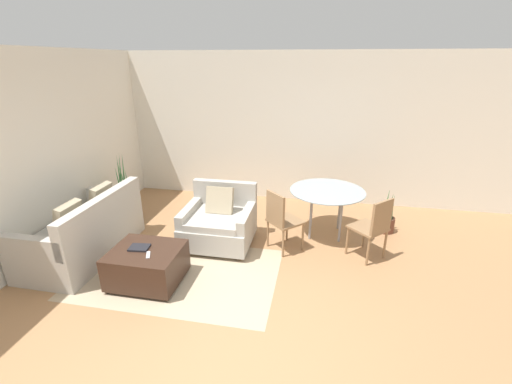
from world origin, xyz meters
TOP-DOWN VIEW (x-y plane):
  - ground_plane at (0.00, 0.00)m, footprint 20.00×20.00m
  - wall_back at (0.00, 3.77)m, footprint 12.00×0.06m
  - wall_left at (-2.91, 1.50)m, footprint 0.06×12.00m
  - area_rug at (-0.89, 0.91)m, footprint 2.54×1.61m
  - couch at (-2.33, 1.11)m, footprint 0.91×1.72m
  - armchair at (-0.60, 1.79)m, footprint 0.99×0.93m
  - ottoman at (-1.19, 0.67)m, footprint 0.83×0.71m
  - book_stack at (-1.27, 0.69)m, footprint 0.25×0.20m
  - tv_remote_primary at (-1.09, 0.57)m, footprint 0.10×0.16m
  - potted_plant at (-2.45, 2.34)m, footprint 0.36×0.36m
  - dining_table at (0.95, 2.37)m, footprint 1.14×1.14m
  - dining_chair_near_left at (0.32, 1.75)m, footprint 0.59×0.59m
  - dining_chair_near_right at (1.58, 1.75)m, footprint 0.59×0.59m
  - potted_plant_small at (1.92, 2.63)m, footprint 0.25×0.25m

SIDE VIEW (x-z plane):
  - ground_plane at x=0.00m, z-range 0.00..0.00m
  - area_rug at x=-0.89m, z-range 0.00..0.01m
  - potted_plant_small at x=1.92m, z-range -0.17..0.55m
  - ottoman at x=-1.19m, z-range 0.02..0.47m
  - potted_plant at x=-2.45m, z-range -0.32..0.83m
  - couch at x=-2.33m, z-range -0.15..0.77m
  - armchair at x=-0.60m, z-range -0.10..0.76m
  - tv_remote_primary at x=-1.09m, z-range 0.45..0.46m
  - book_stack at x=-1.27m, z-range 0.45..0.47m
  - dining_chair_near_left at x=0.32m, z-range 0.07..0.97m
  - dining_chair_near_right at x=1.58m, z-range 0.07..0.97m
  - dining_table at x=0.95m, z-range 0.29..1.02m
  - wall_back at x=0.00m, z-range 0.00..2.75m
  - wall_left at x=-2.91m, z-range 0.00..2.75m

